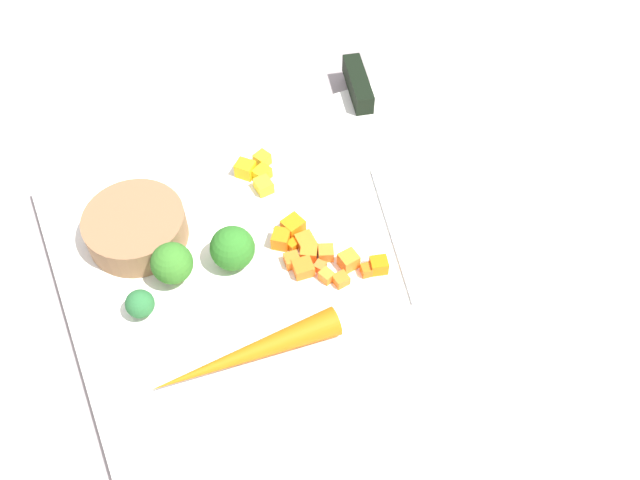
{
  "coord_description": "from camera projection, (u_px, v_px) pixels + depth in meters",
  "views": [
    {
      "loc": [
        -0.16,
        -0.34,
        0.53
      ],
      "look_at": [
        0.0,
        0.0,
        0.02
      ],
      "focal_mm": 38.07,
      "sensor_mm": 36.0,
      "label": 1
    }
  ],
  "objects": [
    {
      "name": "carrot_dice_11",
      "position": [
        326.0,
        276.0,
        0.62
      ],
      "size": [
        0.01,
        0.01,
        0.01
      ],
      "primitive_type": "cube",
      "rotation": [
        0.0,
        0.0,
        0.36
      ],
      "color": "orange",
      "rests_on": "cutting_board"
    },
    {
      "name": "carrot_dice_5",
      "position": [
        309.0,
        252.0,
        0.63
      ],
      "size": [
        0.02,
        0.02,
        0.01
      ],
      "primitive_type": "cube",
      "rotation": [
        0.0,
        0.0,
        1.03
      ],
      "color": "orange",
      "rests_on": "cutting_board"
    },
    {
      "name": "carrot_dice_7",
      "position": [
        379.0,
        265.0,
        0.62
      ],
      "size": [
        0.02,
        0.02,
        0.01
      ],
      "primitive_type": "cube",
      "rotation": [
        0.0,
        0.0,
        1.3
      ],
      "color": "orange",
      "rests_on": "cutting_board"
    },
    {
      "name": "carrot_dice_12",
      "position": [
        320.0,
        267.0,
        0.62
      ],
      "size": [
        0.01,
        0.01,
        0.01
      ],
      "primitive_type": "cube",
      "rotation": [
        0.0,
        0.0,
        2.17
      ],
      "color": "orange",
      "rests_on": "cutting_board"
    },
    {
      "name": "broccoli_floret_0",
      "position": [
        233.0,
        248.0,
        0.61
      ],
      "size": [
        0.04,
        0.04,
        0.04
      ],
      "color": "#81B862",
      "rests_on": "cutting_board"
    },
    {
      "name": "chef_knife",
      "position": [
        369.0,
        119.0,
        0.73
      ],
      "size": [
        0.1,
        0.32,
        0.02
      ],
      "rotation": [
        0.0,
        0.0,
        4.46
      ],
      "color": "silver",
      "rests_on": "cutting_board"
    },
    {
      "name": "carrot_dice_9",
      "position": [
        327.0,
        252.0,
        0.63
      ],
      "size": [
        0.02,
        0.02,
        0.01
      ],
      "primitive_type": "cube",
      "rotation": [
        0.0,
        0.0,
        1.18
      ],
      "color": "orange",
      "rests_on": "cutting_board"
    },
    {
      "name": "pepper_dice_3",
      "position": [
        262.0,
        159.0,
        0.7
      ],
      "size": [
        0.02,
        0.02,
        0.01
      ],
      "primitive_type": "cube",
      "rotation": [
        0.0,
        0.0,
        1.98
      ],
      "color": "yellow",
      "rests_on": "cutting_board"
    },
    {
      "name": "prep_bowl",
      "position": [
        136.0,
        227.0,
        0.64
      ],
      "size": [
        0.1,
        0.1,
        0.03
      ],
      "primitive_type": "cylinder",
      "color": "olive",
      "rests_on": "cutting_board"
    },
    {
      "name": "carrot_dice_6",
      "position": [
        292.0,
        260.0,
        0.63
      ],
      "size": [
        0.01,
        0.01,
        0.01
      ],
      "primitive_type": "cube",
      "rotation": [
        0.0,
        0.0,
        3.03
      ],
      "color": "orange",
      "rests_on": "cutting_board"
    },
    {
      "name": "carrot_dice_13",
      "position": [
        281.0,
        239.0,
        0.64
      ],
      "size": [
        0.02,
        0.02,
        0.02
      ],
      "primitive_type": "cube",
      "rotation": [
        0.0,
        0.0,
        2.48
      ],
      "color": "orange",
      "rests_on": "cutting_board"
    },
    {
      "name": "carrot_dice_3",
      "position": [
        367.0,
        270.0,
        0.62
      ],
      "size": [
        0.01,
        0.01,
        0.01
      ],
      "primitive_type": "cube",
      "rotation": [
        0.0,
        0.0,
        2.98
      ],
      "color": "orange",
      "rests_on": "cutting_board"
    },
    {
      "name": "pepper_dice_1",
      "position": [
        262.0,
        174.0,
        0.69
      ],
      "size": [
        0.02,
        0.02,
        0.01
      ],
      "primitive_type": "cube",
      "rotation": [
        0.0,
        0.0,
        2.02
      ],
      "color": "yellow",
      "rests_on": "cutting_board"
    },
    {
      "name": "whole_carrot",
      "position": [
        246.0,
        354.0,
        0.56
      ],
      "size": [
        0.17,
        0.03,
        0.03
      ],
      "primitive_type": "cone",
      "rotation": [
        1.57,
        0.0,
        4.68
      ],
      "color": "orange",
      "rests_on": "cutting_board"
    },
    {
      "name": "pepper_dice_0",
      "position": [
        264.0,
        186.0,
        0.68
      ],
      "size": [
        0.02,
        0.02,
        0.01
      ],
      "primitive_type": "cube",
      "rotation": [
        0.0,
        0.0,
        1.65
      ],
      "color": "yellow",
      "rests_on": "cutting_board"
    },
    {
      "name": "cutting_board",
      "position": [
        320.0,
        250.0,
        0.65
      ],
      "size": [
        0.47,
        0.37,
        0.01
      ],
      "primitive_type": "cube",
      "color": "white",
      "rests_on": "ground_plane"
    },
    {
      "name": "broccoli_floret_2",
      "position": [
        172.0,
        264.0,
        0.6
      ],
      "size": [
        0.04,
        0.04,
        0.04
      ],
      "color": "#8AB85A",
      "rests_on": "cutting_board"
    },
    {
      "name": "carrot_dice_2",
      "position": [
        341.0,
        280.0,
        0.61
      ],
      "size": [
        0.01,
        0.01,
        0.01
      ],
      "primitive_type": "cube",
      "rotation": [
        0.0,
        0.0,
        1.68
      ],
      "color": "orange",
      "rests_on": "cutting_board"
    },
    {
      "name": "ground_plane",
      "position": [
        320.0,
        253.0,
        0.65
      ],
      "size": [
        4.0,
        4.0,
        0.0
      ],
      "primitive_type": "plane",
      "color": "gray"
    },
    {
      "name": "carrot_dice_8",
      "position": [
        293.0,
        226.0,
        0.65
      ],
      "size": [
        0.02,
        0.02,
        0.02
      ],
      "primitive_type": "cube",
      "rotation": [
        0.0,
        0.0,
        0.3
      ],
      "color": "orange",
      "rests_on": "cutting_board"
    },
    {
      "name": "carrot_dice_10",
      "position": [
        303.0,
        268.0,
        0.62
      ],
      "size": [
        0.02,
        0.02,
        0.01
      ],
      "primitive_type": "cube",
      "rotation": [
        0.0,
        0.0,
        3.04
      ],
      "color": "orange",
      "rests_on": "cutting_board"
    },
    {
      "name": "carrot_dice_0",
      "position": [
        293.0,
        245.0,
        0.64
      ],
      "size": [
        0.01,
        0.01,
        0.01
      ],
      "primitive_type": "cube",
      "rotation": [
        0.0,
        0.0,
        1.92
      ],
      "color": "orange",
      "rests_on": "cutting_board"
    },
    {
      "name": "carrot_dice_4",
      "position": [
        349.0,
        261.0,
        0.62
      ],
      "size": [
        0.02,
        0.02,
        0.02
      ],
      "primitive_type": "cube",
      "rotation": [
        0.0,
        0.0,
        1.69
      ],
      "color": "orange",
      "rests_on": "cutting_board"
    },
    {
      "name": "pepper_dice_2",
      "position": [
        245.0,
        169.0,
        0.69
      ],
      "size": [
        0.02,
        0.02,
        0.02
      ],
      "primitive_type": "cube",
      "rotation": [
        0.0,
        0.0,
        2.31
      ],
      "color": "yellow",
      "rests_on": "cutting_board"
    },
    {
      "name": "broccoli_floret_1",
      "position": [
        141.0,
        308.0,
        0.58
      ],
      "size": [
        0.03,
        0.03,
        0.03
      ],
      "color": "#96B169",
      "rests_on": "cutting_board"
    },
    {
      "name": "carrot_dice_1",
      "position": [
        306.0,
        242.0,
        0.64
      ],
      "size": [
        0.02,
        0.02,
        0.01
      ],
      "primitive_type": "cube",
      "rotation": [
        0.0,
        0.0,
        3.14
      ],
      "color": "orange",
      "rests_on": "cutting_board"
    }
  ]
}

